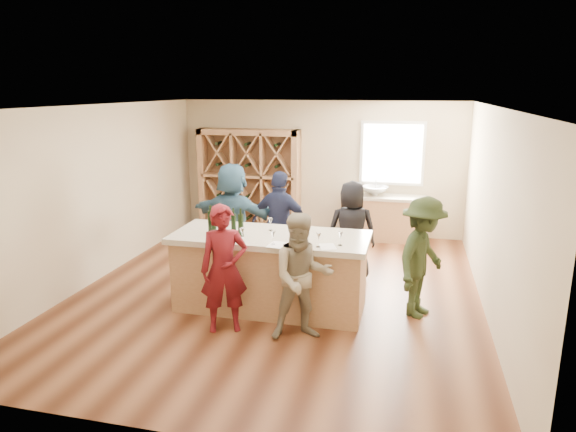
% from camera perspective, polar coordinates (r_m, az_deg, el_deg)
% --- Properties ---
extents(floor, '(6.00, 7.00, 0.10)m').
position_cam_1_polar(floor, '(8.04, -1.04, -8.62)').
color(floor, brown).
rests_on(floor, ground).
extents(ceiling, '(6.00, 7.00, 0.10)m').
position_cam_1_polar(ceiling, '(7.42, -1.14, 12.51)').
color(ceiling, white).
rests_on(ceiling, ground).
extents(wall_back, '(6.00, 0.10, 2.80)m').
position_cam_1_polar(wall_back, '(11.01, 3.59, 5.42)').
color(wall_back, '#C4B18E').
rests_on(wall_back, ground).
extents(wall_front, '(6.00, 0.10, 2.80)m').
position_cam_1_polar(wall_front, '(4.41, -12.92, -8.34)').
color(wall_front, '#C4B18E').
rests_on(wall_front, ground).
extents(wall_left, '(0.10, 7.00, 2.80)m').
position_cam_1_polar(wall_left, '(8.86, -20.56, 2.42)').
color(wall_left, '#C4B18E').
rests_on(wall_left, ground).
extents(wall_right, '(0.10, 7.00, 2.80)m').
position_cam_1_polar(wall_right, '(7.46, 22.23, 0.21)').
color(wall_right, '#C4B18E').
rests_on(wall_right, ground).
extents(window_frame, '(1.30, 0.06, 1.30)m').
position_cam_1_polar(window_frame, '(10.73, 11.51, 6.83)').
color(window_frame, white).
rests_on(window_frame, wall_back).
extents(window_pane, '(1.18, 0.01, 1.18)m').
position_cam_1_polar(window_pane, '(10.70, 11.50, 6.81)').
color(window_pane, white).
rests_on(window_pane, wall_back).
extents(wine_rack, '(2.20, 0.45, 2.20)m').
position_cam_1_polar(wine_rack, '(11.15, -4.32, 3.95)').
color(wine_rack, '#A77950').
rests_on(wine_rack, floor).
extents(back_counter_base, '(1.60, 0.58, 0.86)m').
position_cam_1_polar(back_counter_base, '(10.71, 10.57, -0.33)').
color(back_counter_base, '#A77950').
rests_on(back_counter_base, floor).
extents(back_counter_top, '(1.70, 0.62, 0.06)m').
position_cam_1_polar(back_counter_top, '(10.61, 10.68, 2.07)').
color(back_counter_top, '#BEB49C').
rests_on(back_counter_top, back_counter_base).
extents(sink, '(0.54, 0.54, 0.19)m').
position_cam_1_polar(sink, '(10.60, 9.63, 2.78)').
color(sink, silver).
rests_on(sink, back_counter_top).
extents(faucet, '(0.02, 0.02, 0.30)m').
position_cam_1_polar(faucet, '(10.76, 9.72, 3.26)').
color(faucet, silver).
rests_on(faucet, back_counter_top).
extents(tasting_counter_base, '(2.60, 1.00, 1.00)m').
position_cam_1_polar(tasting_counter_base, '(7.28, -1.94, -6.46)').
color(tasting_counter_base, '#A77950').
rests_on(tasting_counter_base, floor).
extents(tasting_counter_top, '(2.72, 1.12, 0.08)m').
position_cam_1_polar(tasting_counter_top, '(7.11, -1.98, -2.38)').
color(tasting_counter_top, '#BEB49C').
rests_on(tasting_counter_top, tasting_counter_base).
extents(wine_bottle_a, '(0.08, 0.08, 0.31)m').
position_cam_1_polar(wine_bottle_a, '(7.20, -8.59, -0.69)').
color(wine_bottle_a, black).
rests_on(wine_bottle_a, tasting_counter_top).
extents(wine_bottle_b, '(0.09, 0.09, 0.28)m').
position_cam_1_polar(wine_bottle_b, '(7.10, -8.22, -1.04)').
color(wine_bottle_b, black).
rests_on(wine_bottle_b, tasting_counter_top).
extents(wine_bottle_c, '(0.07, 0.07, 0.28)m').
position_cam_1_polar(wine_bottle_c, '(7.16, -6.07, -0.84)').
color(wine_bottle_c, black).
rests_on(wine_bottle_c, tasting_counter_top).
extents(wine_bottle_d, '(0.10, 0.10, 0.31)m').
position_cam_1_polar(wine_bottle_d, '(6.99, -5.26, -1.05)').
color(wine_bottle_d, black).
rests_on(wine_bottle_d, tasting_counter_top).
extents(wine_glass_a, '(0.07, 0.07, 0.20)m').
position_cam_1_polar(wine_glass_a, '(6.75, -5.09, -2.10)').
color(wine_glass_a, white).
rests_on(wine_glass_a, tasting_counter_top).
extents(wine_glass_b, '(0.09, 0.09, 0.17)m').
position_cam_1_polar(wine_glass_b, '(6.62, -1.66, -2.48)').
color(wine_glass_b, white).
rests_on(wine_glass_b, tasting_counter_top).
extents(wine_glass_c, '(0.08, 0.08, 0.18)m').
position_cam_1_polar(wine_glass_c, '(6.53, 3.40, -2.71)').
color(wine_glass_c, white).
rests_on(wine_glass_c, tasting_counter_top).
extents(wine_glass_d, '(0.07, 0.07, 0.18)m').
position_cam_1_polar(wine_glass_d, '(6.78, 1.53, -2.03)').
color(wine_glass_d, white).
rests_on(wine_glass_d, tasting_counter_top).
extents(wine_glass_e, '(0.08, 0.08, 0.18)m').
position_cam_1_polar(wine_glass_e, '(6.62, 5.83, -2.53)').
color(wine_glass_e, white).
rests_on(wine_glass_e, tasting_counter_top).
extents(tasting_menu_a, '(0.25, 0.31, 0.00)m').
position_cam_1_polar(tasting_menu_a, '(6.87, -5.89, -2.69)').
color(tasting_menu_a, white).
rests_on(tasting_menu_a, tasting_counter_top).
extents(tasting_menu_b, '(0.24, 0.31, 0.00)m').
position_cam_1_polar(tasting_menu_b, '(6.64, -1.20, -3.21)').
color(tasting_menu_b, white).
rests_on(tasting_menu_b, tasting_counter_top).
extents(tasting_menu_c, '(0.28, 0.33, 0.00)m').
position_cam_1_polar(tasting_menu_c, '(6.58, 4.41, -3.40)').
color(tasting_menu_c, white).
rests_on(tasting_menu_c, tasting_counter_top).
extents(person_near_left, '(0.73, 0.65, 1.66)m').
position_cam_1_polar(person_near_left, '(6.56, -7.11, -5.85)').
color(person_near_left, '#590F14').
rests_on(person_near_left, floor).
extents(person_near_right, '(0.88, 0.69, 1.61)m').
position_cam_1_polar(person_near_right, '(6.32, 1.59, -6.80)').
color(person_near_right, gray).
rests_on(person_near_right, floor).
extents(person_server, '(0.90, 1.19, 1.66)m').
position_cam_1_polar(person_server, '(7.15, 14.70, -4.49)').
color(person_server, '#263319').
rests_on(person_server, floor).
extents(person_far_mid, '(1.10, 0.70, 1.75)m').
position_cam_1_polar(person_far_mid, '(8.42, -0.85, -0.91)').
color(person_far_mid, '#191E38').
rests_on(person_far_mid, floor).
extents(person_far_right, '(0.89, 0.68, 1.63)m').
position_cam_1_polar(person_far_right, '(8.32, 7.07, -1.65)').
color(person_far_right, black).
rests_on(person_far_right, floor).
extents(person_far_left, '(1.80, 0.94, 1.84)m').
position_cam_1_polar(person_far_left, '(8.78, -6.12, -0.05)').
color(person_far_left, '#335972').
rests_on(person_far_left, floor).
extents(wine_glass_f, '(0.07, 0.07, 0.18)m').
position_cam_1_polar(wine_glass_f, '(7.27, -1.94, -0.94)').
color(wine_glass_f, white).
rests_on(wine_glass_f, tasting_counter_top).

